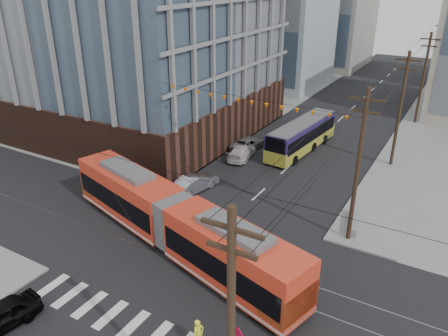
# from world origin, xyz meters

# --- Properties ---
(ground) EXTENTS (160.00, 160.00, 0.00)m
(ground) POSITION_xyz_m (0.00, 0.00, 0.00)
(ground) COLOR slate
(office_building) EXTENTS (30.00, 25.00, 28.60)m
(office_building) POSITION_xyz_m (-22.00, 23.00, 14.30)
(office_building) COLOR #381E16
(office_building) RESTS_ON ground
(bg_bldg_nw_near) EXTENTS (18.00, 16.00, 18.00)m
(bg_bldg_nw_near) POSITION_xyz_m (-17.00, 52.00, 9.00)
(bg_bldg_nw_near) COLOR #8C99A5
(bg_bldg_nw_near) RESTS_ON ground
(bg_bldg_nw_far) EXTENTS (16.00, 18.00, 20.00)m
(bg_bldg_nw_far) POSITION_xyz_m (-14.00, 72.00, 10.00)
(bg_bldg_nw_far) COLOR gray
(bg_bldg_nw_far) RESTS_ON ground
(utility_pole_far) EXTENTS (0.30, 0.30, 11.00)m
(utility_pole_far) POSITION_xyz_m (8.50, 56.00, 5.50)
(utility_pole_far) COLOR black
(utility_pole_far) RESTS_ON ground
(streetcar) EXTENTS (21.01, 8.64, 4.05)m
(streetcar) POSITION_xyz_m (-1.43, 4.10, 2.02)
(streetcar) COLOR red
(streetcar) RESTS_ON ground
(city_bus) EXTENTS (3.57, 11.69, 3.26)m
(city_bus) POSITION_xyz_m (-0.55, 25.33, 1.63)
(city_bus) COLOR #231A48
(city_bus) RESTS_ON ground
(parked_car_silver) EXTENTS (2.46, 4.80, 1.51)m
(parked_car_silver) POSITION_xyz_m (-5.08, 11.87, 0.75)
(parked_car_silver) COLOR #989AA2
(parked_car_silver) RESTS_ON ground
(parked_car_white) EXTENTS (2.61, 4.96, 1.37)m
(parked_car_white) POSITION_xyz_m (-4.98, 20.28, 0.69)
(parked_car_white) COLOR silver
(parked_car_white) RESTS_ON ground
(parked_car_grey) EXTENTS (2.48, 4.80, 1.29)m
(parked_car_grey) POSITION_xyz_m (-5.58, 22.75, 0.65)
(parked_car_grey) COLOR gray
(parked_car_grey) RESTS_ON ground
(pedestrian) EXTENTS (0.59, 0.72, 1.72)m
(pedestrian) POSITION_xyz_m (4.67, -2.43, 0.86)
(pedestrian) COLOR #F8FF32
(pedestrian) RESTS_ON ground
(jersey_barrier) EXTENTS (1.58, 3.66, 0.71)m
(jersey_barrier) POSITION_xyz_m (8.30, 12.92, 0.36)
(jersey_barrier) COLOR gray
(jersey_barrier) RESTS_ON ground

